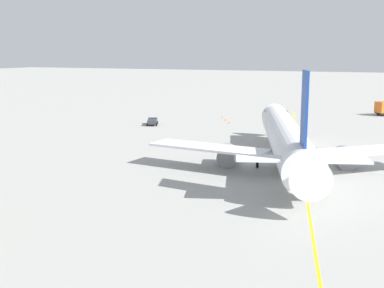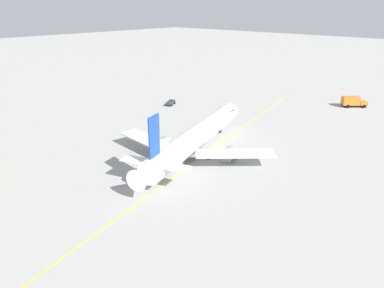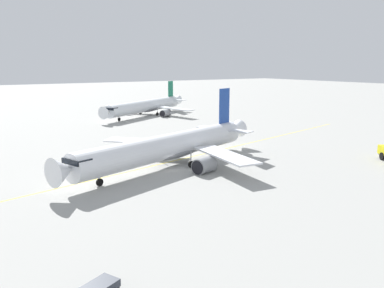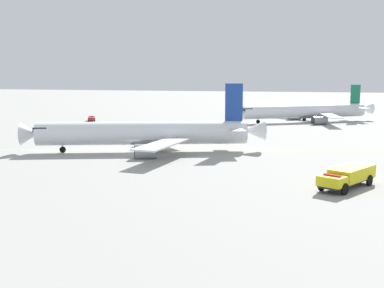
{
  "view_description": "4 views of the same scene",
  "coord_description": "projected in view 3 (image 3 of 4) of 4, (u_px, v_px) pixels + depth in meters",
  "views": [
    {
      "loc": [
        15.72,
        -61.87,
        13.94
      ],
      "look_at": [
        -5.91,
        -12.21,
        3.96
      ],
      "focal_mm": 47.07,
      "sensor_mm": 36.0,
      "label": 1
    },
    {
      "loc": [
        49.37,
        -54.56,
        28.63
      ],
      "look_at": [
        4.08,
        -4.56,
        3.53
      ],
      "focal_mm": 35.59,
      "sensor_mm": 36.0,
      "label": 2
    },
    {
      "loc": [
        -55.74,
        31.28,
        17.08
      ],
      "look_at": [
        -1.14,
        -3.9,
        4.04
      ],
      "focal_mm": 37.62,
      "sensor_mm": 36.0,
      "label": 3
    },
    {
      "loc": [
        -80.81,
        -31.37,
        14.15
      ],
      "look_at": [
        -5.91,
        -12.21,
        2.93
      ],
      "focal_mm": 45.72,
      "sensor_mm": 36.0,
      "label": 4
    }
  ],
  "objects": [
    {
      "name": "ground_plane",
      "position": [
        168.0,
        170.0,
        65.91
      ],
      "size": [
        600.0,
        600.0,
        0.0
      ],
      "primitive_type": "plane",
      "color": "#9E9E99"
    },
    {
      "name": "taxiway_centreline",
      "position": [
        172.0,
        161.0,
        71.43
      ],
      "size": [
        28.96,
        121.35,
        0.01
      ],
      "rotation": [
        0.0,
        0.0,
        1.8
      ],
      "color": "yellow",
      "rests_on": "ground_plane"
    },
    {
      "name": "airliner_main",
      "position": [
        170.0,
        147.0,
        67.75
      ],
      "size": [
        31.91,
        42.91,
        12.44
      ],
      "rotation": [
        0.0,
        0.0,
        1.89
      ],
      "color": "white",
      "rests_on": "ground_plane"
    },
    {
      "name": "airliner_secondary",
      "position": [
        146.0,
        106.0,
        133.83
      ],
      "size": [
        30.39,
        40.09,
        10.78
      ],
      "rotation": [
        0.0,
        0.0,
        2.1
      ],
      "color": "silver",
      "rests_on": "ground_plane"
    }
  ]
}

